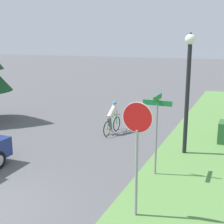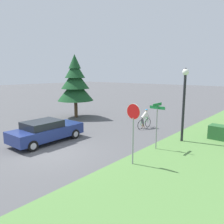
% 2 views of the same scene
% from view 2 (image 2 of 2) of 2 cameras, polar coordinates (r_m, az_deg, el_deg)
% --- Properties ---
extents(ground_plane, '(140.00, 140.00, 0.00)m').
position_cam_2_polar(ground_plane, '(12.16, -15.50, -10.07)').
color(ground_plane, '#515154').
extents(sedan_left_lane, '(1.97, 4.45, 1.34)m').
position_cam_2_polar(sedan_left_lane, '(13.78, -16.84, -4.78)').
color(sedan_left_lane, navy).
rests_on(sedan_left_lane, ground).
extents(cyclist, '(0.44, 1.64, 1.45)m').
position_cam_2_polar(cyclist, '(16.72, 8.45, -1.82)').
color(cyclist, black).
rests_on(cyclist, ground).
extents(stop_sign, '(0.73, 0.07, 2.81)m').
position_cam_2_polar(stop_sign, '(9.75, 5.56, -2.53)').
color(stop_sign, gray).
rests_on(stop_sign, ground).
extents(street_lamp, '(0.37, 0.37, 4.44)m').
position_cam_2_polar(street_lamp, '(13.67, 18.35, 4.35)').
color(street_lamp, black).
rests_on(street_lamp, ground).
extents(street_name_sign, '(0.90, 0.90, 2.55)m').
position_cam_2_polar(street_name_sign, '(11.98, 11.65, -1.37)').
color(street_name_sign, gray).
rests_on(street_name_sign, ground).
extents(conifer_tall_near, '(3.31, 3.31, 5.83)m').
position_cam_2_polar(conifer_tall_near, '(20.59, -9.60, 7.50)').
color(conifer_tall_near, '#4C3823').
rests_on(conifer_tall_near, ground).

